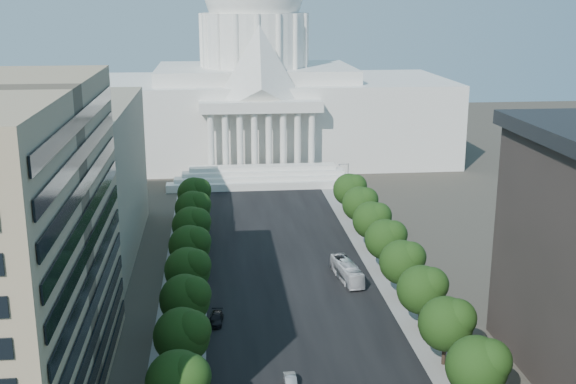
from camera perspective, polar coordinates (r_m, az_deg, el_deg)
name	(u,v)px	position (r m, az deg, el deg)	size (l,w,h in m)	color
road_asphalt	(285,263)	(139.93, -0.21, -5.60)	(30.00, 260.00, 0.01)	black
sidewalk_left	(186,266)	(139.46, -8.05, -5.83)	(8.00, 260.00, 0.02)	gray
sidewalk_right	(382,259)	(142.95, 7.42, -5.28)	(8.00, 260.00, 0.02)	gray
capitol	(255,95)	(227.43, -2.61, 7.65)	(120.00, 56.00, 73.00)	white
office_block_left_far	(35,181)	(148.62, -19.37, 0.82)	(38.00, 52.00, 30.00)	gray
tree_l_c	(180,381)	(87.52, -8.49, -14.53)	(7.79, 7.60, 9.97)	#33261C
tree_l_d	(184,334)	(98.12, -8.21, -11.08)	(7.79, 7.60, 9.97)	#33261C
tree_l_e	(187,298)	(109.02, -7.98, -8.30)	(7.79, 7.60, 9.97)	#33261C
tree_l_f	(189,269)	(120.13, -7.80, -6.03)	(7.79, 7.60, 9.97)	#33261C
tree_l_g	(191,245)	(131.39, -7.65, -4.15)	(7.79, 7.60, 9.97)	#33261C
tree_l_h	(193,225)	(142.78, -7.53, -2.57)	(7.79, 7.60, 9.97)	#33261C
tree_l_i	(194,207)	(154.25, -7.42, -1.22)	(7.79, 7.60, 9.97)	#33261C
tree_l_j	(195,193)	(165.81, -7.33, -0.06)	(7.79, 7.60, 9.97)	#33261C
tree_r_c	(480,365)	(92.82, 14.93, -13.07)	(7.79, 7.60, 9.97)	#33261C
tree_r_d	(449,322)	(102.88, 12.58, -10.01)	(7.79, 7.60, 9.97)	#33261C
tree_r_e	(424,288)	(113.32, 10.68, -7.49)	(7.79, 7.60, 9.97)	#33261C
tree_r_f	(404,261)	(124.04, 9.13, -5.39)	(7.79, 7.60, 9.97)	#33261C
tree_r_g	(387,238)	(134.98, 7.83, -3.63)	(7.79, 7.60, 9.97)	#33261C
tree_r_h	(373,219)	(146.09, 6.74, -2.13)	(7.79, 7.60, 9.97)	#33261C
tree_r_i	(361,203)	(157.32, 5.80, -0.85)	(7.79, 7.60, 9.97)	#33261C
tree_r_j	(351,189)	(168.66, 4.99, 0.27)	(7.79, 7.60, 9.97)	#33261C
streetlight_b	(495,372)	(93.00, 16.01, -13.54)	(2.61, 0.44, 9.00)	gray
streetlight_c	(433,291)	(114.17, 11.40, -7.70)	(2.61, 0.44, 9.00)	gray
streetlight_d	(394,239)	(136.65, 8.35, -3.70)	(2.61, 0.44, 9.00)	gray
streetlight_e	(366,203)	(159.87, 6.19, -0.83)	(2.61, 0.44, 9.00)	gray
streetlight_f	(346,176)	(183.57, 4.58, 1.30)	(2.61, 0.44, 9.00)	gray
car_silver	(291,382)	(97.83, 0.20, -14.79)	(1.55, 4.46, 1.47)	#9A9EA1
car_dark_b	(216,319)	(115.45, -5.71, -9.95)	(2.10, 5.16, 1.50)	black
city_bus	(347,271)	(131.51, 4.67, -6.26)	(2.83, 12.07, 3.36)	silver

